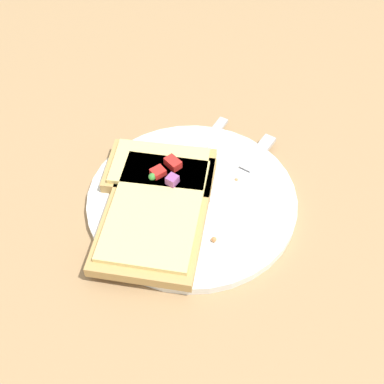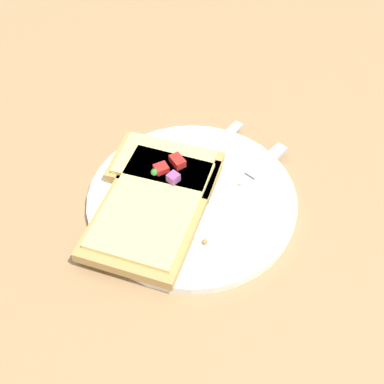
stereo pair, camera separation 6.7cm
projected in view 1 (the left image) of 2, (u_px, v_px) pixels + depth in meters
name	position (u px, v px, depth m)	size (l,w,h in m)	color
ground_plane	(192.00, 203.00, 0.69)	(4.00, 4.00, 0.00)	#9E7A51
plate	(192.00, 200.00, 0.68)	(0.27, 0.27, 0.01)	white
fork	(181.00, 174.00, 0.70)	(0.08, 0.22, 0.01)	#B7B7BC
knife	(241.00, 174.00, 0.70)	(0.08, 0.19, 0.01)	#B7B7BC
pizza_slice_main	(156.00, 212.00, 0.65)	(0.14, 0.20, 0.03)	tan
pizza_slice_corner	(160.00, 169.00, 0.69)	(0.15, 0.10, 0.03)	tan
crumb_scatter	(205.00, 216.00, 0.65)	(0.09, 0.10, 0.01)	#9F7A57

